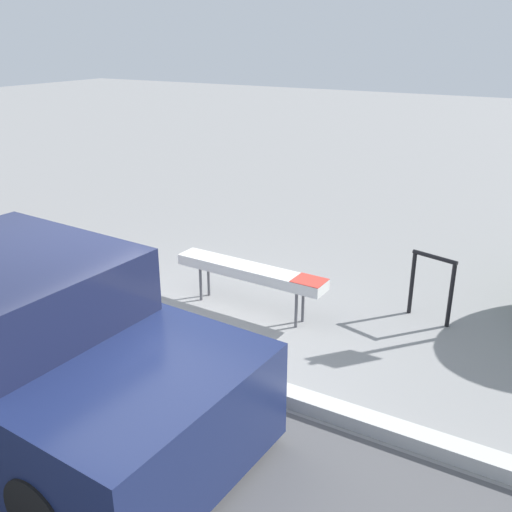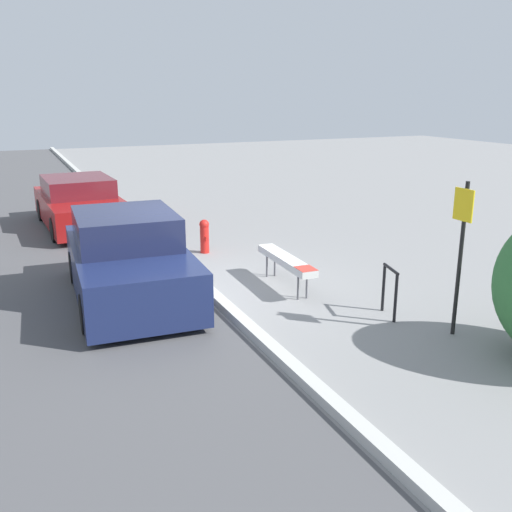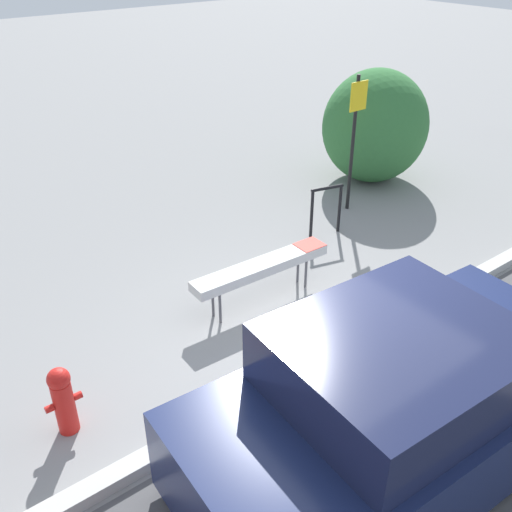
{
  "view_description": "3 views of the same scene",
  "coord_description": "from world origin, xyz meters",
  "px_view_note": "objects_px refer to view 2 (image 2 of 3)",
  "views": [
    {
      "loc": [
        3.61,
        -4.0,
        3.19
      ],
      "look_at": [
        0.49,
        1.39,
        0.76
      ],
      "focal_mm": 40.0,
      "sensor_mm": 36.0,
      "label": 1
    },
    {
      "loc": [
        9.32,
        -3.17,
        3.48
      ],
      "look_at": [
        0.68,
        0.7,
        0.77
      ],
      "focal_mm": 40.0,
      "sensor_mm": 36.0,
      "label": 2
    },
    {
      "loc": [
        -3.48,
        -3.44,
        4.33
      ],
      "look_at": [
        0.2,
        1.33,
        0.8
      ],
      "focal_mm": 40.0,
      "sensor_mm": 36.0,
      "label": 3
    }
  ],
  "objects_px": {
    "bench": "(286,261)",
    "bike_rack": "(390,287)",
    "fire_hydrant": "(204,235)",
    "sign_post": "(461,245)",
    "parked_car_near": "(129,261)",
    "parked_car_far": "(80,204)"
  },
  "relations": [
    {
      "from": "bench",
      "to": "fire_hydrant",
      "type": "xyz_separation_m",
      "value": [
        -2.88,
        -0.59,
        -0.11
      ]
    },
    {
      "from": "sign_post",
      "to": "fire_hydrant",
      "type": "xyz_separation_m",
      "value": [
        -5.81,
        -1.89,
        -0.98
      ]
    },
    {
      "from": "parked_car_far",
      "to": "bench",
      "type": "bearing_deg",
      "value": 20.04
    },
    {
      "from": "bike_rack",
      "to": "bench",
      "type": "bearing_deg",
      "value": -156.27
    },
    {
      "from": "bench",
      "to": "fire_hydrant",
      "type": "relative_size",
      "value": 2.59
    },
    {
      "from": "bike_rack",
      "to": "fire_hydrant",
      "type": "bearing_deg",
      "value": -163.29
    },
    {
      "from": "sign_post",
      "to": "parked_car_far",
      "type": "bearing_deg",
      "value": -157.15
    },
    {
      "from": "bench",
      "to": "bike_rack",
      "type": "height_order",
      "value": "bike_rack"
    },
    {
      "from": "bench",
      "to": "sign_post",
      "type": "xyz_separation_m",
      "value": [
        2.94,
        1.3,
        0.87
      ]
    },
    {
      "from": "bench",
      "to": "sign_post",
      "type": "distance_m",
      "value": 3.33
    },
    {
      "from": "parked_car_near",
      "to": "parked_car_far",
      "type": "distance_m",
      "value": 6.11
    },
    {
      "from": "fire_hydrant",
      "to": "parked_car_far",
      "type": "bearing_deg",
      "value": -150.49
    },
    {
      "from": "bike_rack",
      "to": "fire_hydrant",
      "type": "xyz_separation_m",
      "value": [
        -4.83,
        -1.45,
        -0.09
      ]
    },
    {
      "from": "parked_car_near",
      "to": "fire_hydrant",
      "type": "bearing_deg",
      "value": 139.38
    },
    {
      "from": "sign_post",
      "to": "parked_car_near",
      "type": "distance_m",
      "value": 5.45
    },
    {
      "from": "fire_hydrant",
      "to": "bike_rack",
      "type": "bearing_deg",
      "value": 16.71
    },
    {
      "from": "sign_post",
      "to": "parked_car_far",
      "type": "height_order",
      "value": "sign_post"
    },
    {
      "from": "bench",
      "to": "bike_rack",
      "type": "bearing_deg",
      "value": 25.73
    },
    {
      "from": "sign_post",
      "to": "parked_car_near",
      "type": "bearing_deg",
      "value": -131.23
    },
    {
      "from": "sign_post",
      "to": "parked_car_near",
      "type": "height_order",
      "value": "sign_post"
    },
    {
      "from": "bike_rack",
      "to": "parked_car_near",
      "type": "bearing_deg",
      "value": -125.48
    },
    {
      "from": "bench",
      "to": "bike_rack",
      "type": "xyz_separation_m",
      "value": [
        1.96,
        0.86,
        -0.01
      ]
    }
  ]
}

